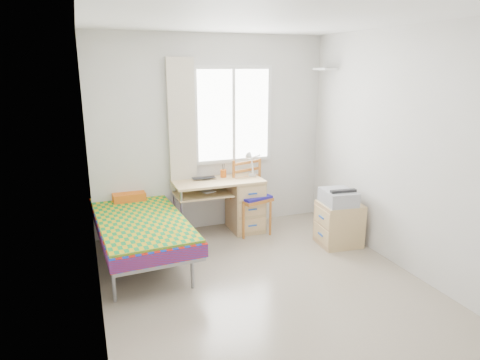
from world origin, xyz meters
name	(u,v)px	position (x,y,z in m)	size (l,w,h in m)	color
floor	(262,282)	(0.00, 0.00, 0.00)	(3.50, 3.50, 0.00)	#BCAD93
ceiling	(266,19)	(0.00, 0.00, 2.60)	(3.50, 3.50, 0.00)	white
wall_back	(212,134)	(0.00, 1.75, 1.30)	(3.20, 3.20, 0.00)	silver
wall_left	(90,175)	(-1.60, 0.00, 1.30)	(3.50, 3.50, 0.00)	silver
wall_right	(397,150)	(1.60, 0.00, 1.30)	(3.50, 3.50, 0.00)	silver
window	(233,115)	(0.30, 1.73, 1.55)	(1.10, 0.04, 1.30)	white
curtain	(182,125)	(-0.42, 1.68, 1.45)	(0.35, 0.05, 1.70)	beige
floating_shelf	(325,69)	(1.49, 1.40, 2.15)	(0.20, 0.32, 0.03)	white
bed	(139,221)	(-1.10, 1.11, 0.43)	(1.06, 2.09, 0.88)	gray
desk	(240,202)	(0.30, 1.46, 0.40)	(1.18, 0.54, 0.73)	tan
chair	(251,192)	(0.42, 1.38, 0.55)	(0.52, 0.52, 0.98)	#A2611F
cabinet	(339,224)	(1.29, 0.57, 0.27)	(0.54, 0.48, 0.54)	tan
printer	(338,197)	(1.26, 0.56, 0.63)	(0.41, 0.46, 0.18)	#A5A7AD
laptop	(205,179)	(-0.17, 1.53, 0.75)	(0.31, 0.20, 0.02)	black
pen_cup	(223,173)	(0.11, 1.60, 0.79)	(0.08, 0.08, 0.10)	#E55719
task_lamp	(251,161)	(0.43, 1.41, 0.97)	(0.21, 0.31, 0.37)	white
book	(201,192)	(-0.23, 1.50, 0.59)	(0.16, 0.22, 0.02)	gray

